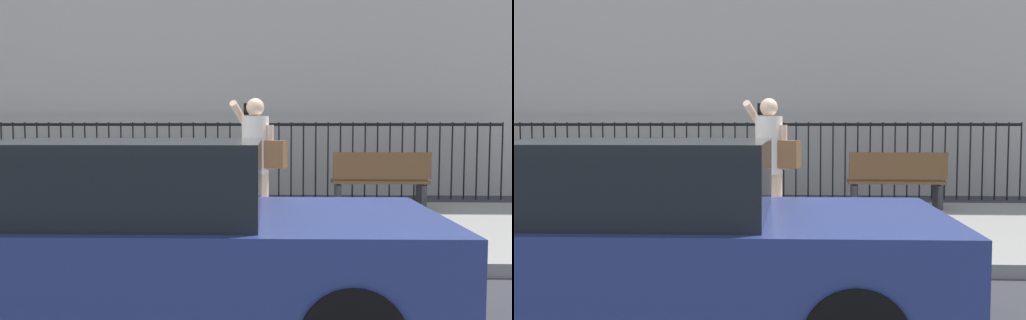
% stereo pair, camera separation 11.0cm
% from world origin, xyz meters
% --- Properties ---
extents(ground_plane, '(60.00, 60.00, 0.00)m').
position_xyz_m(ground_plane, '(0.00, 0.00, 0.00)').
color(ground_plane, '#333338').
extents(sidewalk, '(28.00, 4.40, 0.15)m').
position_xyz_m(sidewalk, '(0.00, 2.20, 0.07)').
color(sidewalk, gray).
rests_on(sidewalk, ground).
extents(iron_fence, '(12.03, 0.04, 1.60)m').
position_xyz_m(iron_fence, '(0.00, 5.90, 1.02)').
color(iron_fence, black).
rests_on(iron_fence, ground).
extents(parked_hatchback, '(4.21, 1.89, 1.45)m').
position_xyz_m(parked_hatchback, '(0.35, -1.60, 0.70)').
color(parked_hatchback, navy).
rests_on(parked_hatchback, ground).
extents(pedestrian_on_phone, '(0.72, 0.55, 1.74)m').
position_xyz_m(pedestrian_on_phone, '(1.09, 1.29, 1.16)').
color(pedestrian_on_phone, beige).
rests_on(pedestrian_on_phone, sidewalk).
extents(street_bench, '(1.60, 0.45, 0.95)m').
position_xyz_m(street_bench, '(3.08, 3.63, 0.65)').
color(street_bench, brown).
rests_on(street_bench, sidewalk).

